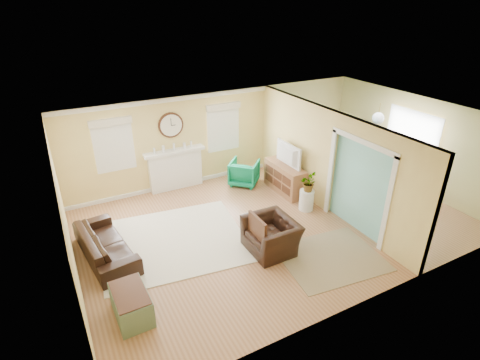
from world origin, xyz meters
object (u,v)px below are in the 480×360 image
Objects in this scene: sofa at (105,244)px; eames_chair at (271,235)px; green_chair at (244,172)px; credenza at (285,178)px; dining_table at (368,177)px.

sofa is 1.89× the size of eames_chair.
green_chair reaches higher than sofa.
dining_table is at bearing -24.16° from credenza.
sofa is at bearing -171.69° from credenza.
eames_chair is 2.79m from credenza.
sofa is 4.53m from green_chair.
dining_table reaches higher than sofa.
sofa is 5.05m from credenza.
credenza is (1.79, 2.14, 0.04)m from eames_chair.
eames_chair reaches higher than dining_table.
dining_table is at bearing -99.32° from sofa.
sofa is 1.05× the size of dining_table.
green_chair reaches higher than eames_chair.
green_chair reaches higher than dining_table.
green_chair is at bearing 161.68° from eames_chair.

